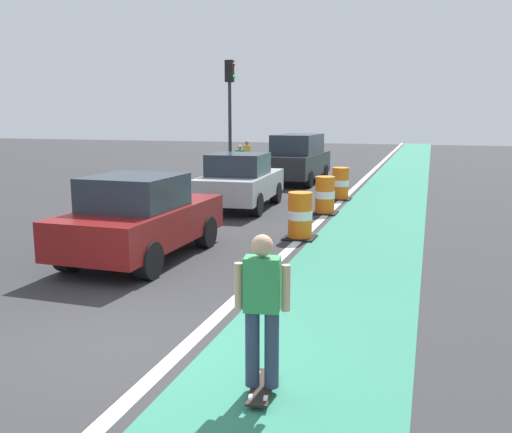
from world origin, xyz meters
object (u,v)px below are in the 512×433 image
Objects in this scene: parked_sedan_nearest at (140,218)px; parked_sedan_second at (240,182)px; skateboarder_on_lane at (262,309)px; parked_suv_third at (298,158)px; traffic_light_corner at (230,99)px; pedestrian_waiting at (240,163)px; traffic_barrel_back at (340,184)px; traffic_barrel_mid at (325,196)px; traffic_barrel_front at (300,216)px; pedestrian_crossing at (247,156)px.

parked_sedan_nearest is 6.38m from parked_sedan_second.
skateboarder_on_lane is 0.36× the size of parked_suv_third.
skateboarder_on_lane is at bearing -49.43° from parked_sedan_nearest.
traffic_light_corner is 3.17× the size of pedestrian_waiting.
parked_sedan_nearest is 3.78× the size of traffic_barrel_back.
skateboarder_on_lane is 1.55× the size of traffic_barrel_mid.
parked_suv_third is at bearing 2.24° from traffic_light_corner.
pedestrian_waiting is (-2.08, 6.03, 0.03)m from parked_sedan_second.
parked_sedan_second is 6.84m from parked_suv_third.
pedestrian_waiting is (-4.79, 9.64, 0.33)m from traffic_barrel_front.
pedestrian_waiting is at bearing 99.98° from parked_sedan_nearest.
parked_sedan_second is at bearing 90.90° from parked_sedan_nearest.
traffic_barrel_back is at bearing -59.03° from parked_suv_third.
traffic_barrel_back is at bearing 46.00° from parked_sedan_second.
pedestrian_crossing and pedestrian_waiting have the same top height.
traffic_barrel_mid is at bearing -51.77° from traffic_light_corner.
traffic_barrel_back is 7.34m from traffic_light_corner.
traffic_light_corner is (-6.74, 17.64, 2.59)m from skateboarder_on_lane.
pedestrian_crossing reaches higher than traffic_barrel_front.
parked_sedan_second is 7.74m from traffic_light_corner.
traffic_barrel_mid is (-1.33, 10.78, -0.38)m from skateboarder_on_lane.
skateboarder_on_lane is 0.33× the size of traffic_light_corner.
pedestrian_waiting is at bearing -160.56° from parked_suv_third.
parked_sedan_second is 0.82× the size of traffic_light_corner.
traffic_light_corner is at bearing -86.49° from pedestrian_crossing.
parked_sedan_second is 2.60× the size of pedestrian_waiting.
pedestrian_crossing is at bearing 139.22° from parked_suv_third.
parked_suv_third is at bearing -40.78° from pedestrian_crossing.
parked_suv_third is at bearing 103.49° from traffic_barrel_front.
traffic_barrel_mid is 9.23m from traffic_light_corner.
parked_sedan_second reaches higher than pedestrian_waiting.
parked_sedan_nearest is at bearing -112.26° from traffic_barrel_mid.
parked_suv_third reaches higher than parked_sedan_nearest.
parked_sedan_second reaches higher than traffic_barrel_mid.
parked_sedan_second is 3.84× the size of traffic_barrel_back.
traffic_light_corner reaches higher than parked_sedan_second.
parked_sedan_nearest is 2.56× the size of pedestrian_waiting.
parked_sedan_nearest is at bearing 130.57° from skateboarder_on_lane.
traffic_barrel_mid is at bearing -52.50° from pedestrian_waiting.
parked_suv_third is 2.89× the size of pedestrian_waiting.
traffic_barrel_mid is at bearing -90.03° from traffic_barrel_back.
pedestrian_crossing is at bearing 100.76° from parked_sedan_nearest.
parked_sedan_nearest is 3.82m from traffic_barrel_front.
traffic_barrel_front is 12.06m from traffic_light_corner.
skateboarder_on_lane is at bearing -84.45° from traffic_barrel_back.
skateboarder_on_lane is 13.74m from traffic_barrel_back.
traffic_light_corner reaches higher than skateboarder_on_lane.
parked_sedan_second is at bearing 176.92° from traffic_barrel_mid.
parked_suv_third is 4.79m from traffic_barrel_back.
parked_suv_third reaches higher than traffic_barrel_back.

